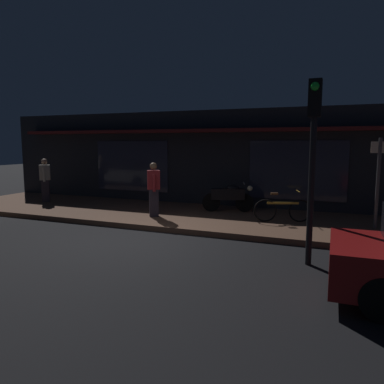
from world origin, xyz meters
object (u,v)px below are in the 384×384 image
(bicycle_parked, at_px, (282,210))
(person_bystander, at_px, (154,188))
(person_photographer, at_px, (45,179))
(traffic_light_pole, at_px, (313,139))
(motorcycle, at_px, (229,197))
(sign_post, at_px, (378,177))

(bicycle_parked, xyz_separation_m, person_bystander, (-3.82, -0.66, 0.52))
(bicycle_parked, height_order, person_bystander, person_bystander)
(person_photographer, bearing_deg, bicycle_parked, -1.84)
(traffic_light_pole, bearing_deg, bicycle_parked, 107.27)
(bicycle_parked, bearing_deg, person_bystander, -170.15)
(motorcycle, height_order, person_photographer, person_photographer)
(motorcycle, distance_m, sign_post, 4.48)
(motorcycle, xyz_separation_m, person_photographer, (-7.13, -0.72, 0.38))
(bicycle_parked, bearing_deg, sign_post, 5.04)
(bicycle_parked, relative_size, person_bystander, 0.94)
(motorcycle, bearing_deg, person_bystander, -138.95)
(bicycle_parked, distance_m, person_bystander, 3.91)
(person_bystander, relative_size, traffic_light_pole, 0.46)
(bicycle_parked, bearing_deg, traffic_light_pole, -72.73)
(bicycle_parked, distance_m, sign_post, 2.63)
(person_photographer, bearing_deg, person_bystander, -10.35)
(bicycle_parked, height_order, traffic_light_pole, traffic_light_pole)
(bicycle_parked, relative_size, person_photographer, 0.94)
(motorcycle, distance_m, person_photographer, 7.18)
(person_bystander, height_order, sign_post, sign_post)
(motorcycle, relative_size, bicycle_parked, 1.05)
(motorcycle, height_order, bicycle_parked, motorcycle)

